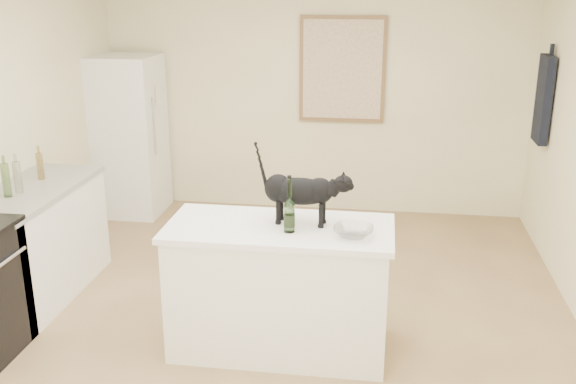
{
  "coord_description": "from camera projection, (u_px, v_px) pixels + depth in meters",
  "views": [
    {
      "loc": [
        0.74,
        -4.16,
        2.44
      ],
      "look_at": [
        0.15,
        -0.15,
        1.12
      ],
      "focal_mm": 40.73,
      "sensor_mm": 36.0,
      "label": 1
    }
  ],
  "objects": [
    {
      "name": "left_countertop",
      "position": [
        29.0,
        191.0,
        5.05
      ],
      "size": [
        0.62,
        1.44,
        0.04
      ],
      "primitive_type": "cube",
      "color": "gray",
      "rests_on": "left_cabinets"
    },
    {
      "name": "floor",
      "position": [
        271.0,
        330.0,
        4.77
      ],
      "size": [
        5.5,
        5.5,
        0.0
      ],
      "primitive_type": "plane",
      "color": "#A38557",
      "rests_on": "ground"
    },
    {
      "name": "artwork_frame",
      "position": [
        342.0,
        70.0,
        6.81
      ],
      "size": [
        0.9,
        0.03,
        1.1
      ],
      "primitive_type": "cube",
      "color": "brown",
      "rests_on": "wall_back"
    },
    {
      "name": "glass_bowl",
      "position": [
        354.0,
        232.0,
        4.11
      ],
      "size": [
        0.27,
        0.27,
        0.06
      ],
      "primitive_type": "imported",
      "rotation": [
        0.0,
        0.0,
        -0.08
      ],
      "color": "silver",
      "rests_on": "island_top"
    },
    {
      "name": "island_top",
      "position": [
        279.0,
        229.0,
        4.3
      ],
      "size": [
        1.5,
        0.7,
        0.04
      ],
      "primitive_type": "cube",
      "color": "white",
      "rests_on": "island_base"
    },
    {
      "name": "wine_bottle",
      "position": [
        289.0,
        208.0,
        4.14
      ],
      "size": [
        0.08,
        0.08,
        0.33
      ],
      "primitive_type": "cylinder",
      "rotation": [
        0.0,
        0.0,
        -0.08
      ],
      "color": "#2E5F26",
      "rests_on": "island_top"
    },
    {
      "name": "fridge_paper",
      "position": [
        158.0,
        95.0,
        6.85
      ],
      "size": [
        0.02,
        0.16,
        0.2
      ],
      "primitive_type": "cube",
      "rotation": [
        0.0,
        0.0,
        0.07
      ],
      "color": "white",
      "rests_on": "fridge"
    },
    {
      "name": "artwork_canvas",
      "position": [
        342.0,
        70.0,
        6.79
      ],
      "size": [
        0.82,
        0.0,
        1.02
      ],
      "primitive_type": "cube",
      "color": "beige",
      "rests_on": "wall_back"
    },
    {
      "name": "black_cat",
      "position": [
        299.0,
        195.0,
        4.27
      ],
      "size": [
        0.59,
        0.22,
        0.4
      ],
      "primitive_type": null,
      "rotation": [
        0.0,
        0.0,
        -0.09
      ],
      "color": "black",
      "rests_on": "island_top"
    },
    {
      "name": "fridge",
      "position": [
        128.0,
        136.0,
        6.99
      ],
      "size": [
        0.68,
        0.68,
        1.7
      ],
      "primitive_type": "cube",
      "color": "white",
      "rests_on": "floor"
    },
    {
      "name": "island_base",
      "position": [
        280.0,
        290.0,
        4.44
      ],
      "size": [
        1.44,
        0.67,
        0.86
      ],
      "primitive_type": "cube",
      "color": "white",
      "rests_on": "floor"
    },
    {
      "name": "wall_back",
      "position": [
        314.0,
        92.0,
        6.96
      ],
      "size": [
        4.5,
        0.0,
        4.5
      ],
      "primitive_type": "plane",
      "rotation": [
        1.57,
        0.0,
        0.0
      ],
      "color": "#F3EDBC",
      "rests_on": "ground"
    },
    {
      "name": "counter_bottle_cluster",
      "position": [
        20.0,
        175.0,
        4.98
      ],
      "size": [
        0.09,
        0.52,
        0.26
      ],
      "color": "brown",
      "rests_on": "left_countertop"
    },
    {
      "name": "left_cabinets",
      "position": [
        36.0,
        245.0,
        5.19
      ],
      "size": [
        0.6,
        1.4,
        0.86
      ],
      "primitive_type": "cube",
      "color": "white",
      "rests_on": "floor"
    },
    {
      "name": "hanging_garment",
      "position": [
        544.0,
        99.0,
        5.96
      ],
      "size": [
        0.08,
        0.34,
        0.8
      ],
      "primitive_type": "cube",
      "color": "black",
      "rests_on": "wall_right"
    }
  ]
}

